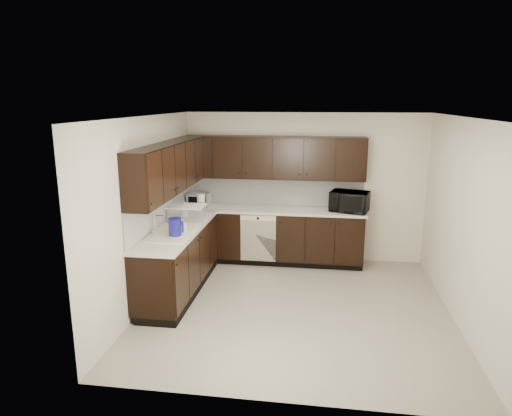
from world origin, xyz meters
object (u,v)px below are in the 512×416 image
(storage_bin, at_px, (187,213))
(blue_pitcher, at_px, (175,228))
(toaster_oven, at_px, (199,199))
(sink, at_px, (171,239))
(microwave, at_px, (349,202))

(storage_bin, xyz_separation_m, blue_pitcher, (0.11, -0.90, 0.02))
(toaster_oven, relative_size, storage_bin, 0.71)
(sink, height_order, microwave, microwave)
(storage_bin, bearing_deg, toaster_oven, 93.19)
(microwave, relative_size, toaster_oven, 1.62)
(toaster_oven, height_order, blue_pitcher, blue_pitcher)
(microwave, distance_m, toaster_oven, 2.50)
(storage_bin, distance_m, blue_pitcher, 0.91)
(sink, xyz_separation_m, storage_bin, (-0.02, 0.82, 0.16))
(sink, height_order, blue_pitcher, sink)
(sink, distance_m, toaster_oven, 1.70)
(microwave, relative_size, blue_pitcher, 2.35)
(blue_pitcher, bearing_deg, microwave, 55.46)
(storage_bin, bearing_deg, blue_pitcher, -83.21)
(sink, bearing_deg, microwave, 34.49)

